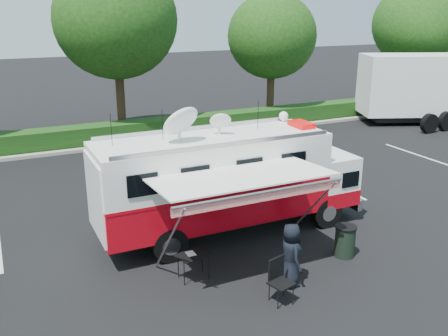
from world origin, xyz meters
The scene contains 9 objects.
ground_plane centered at (0.00, 0.00, 0.00)m, with size 120.00×120.00×0.00m, color black.
back_border centered at (1.14, 12.90, 5.00)m, with size 60.00×6.14×8.87m.
stall_lines centered at (-0.50, 3.00, 0.00)m, with size 24.12×5.50×0.01m.
command_truck centered at (-0.07, 0.00, 1.67)m, with size 8.13×2.24×3.91m.
awning centered at (-0.80, -2.33, 2.51)m, with size 4.44×2.32×2.69m.
person centered at (-0.05, -3.38, 0.00)m, with size 0.80×0.52×1.63m, color black.
folding_table centered at (-2.08, -2.09, 0.64)m, with size 0.94×0.78×0.69m.
folding_chair centered at (-0.66, -3.84, 0.62)m, with size 0.61×0.65×1.05m.
trash_bin centered at (2.13, -2.76, 0.45)m, with size 0.60×0.60×0.89m.
Camera 1 is at (-6.19, -12.52, 6.59)m, focal length 40.00 mm.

